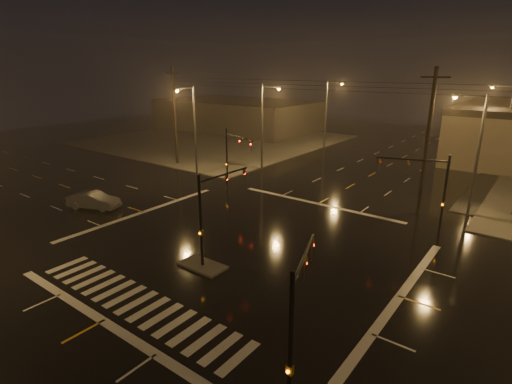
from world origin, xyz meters
TOP-DOWN VIEW (x-y plane):
  - ground at (0.00, 0.00)m, footprint 140.00×140.00m
  - sidewalk_nw at (-30.00, 30.00)m, footprint 36.00×36.00m
  - median_island at (0.00, -4.00)m, footprint 3.00×1.60m
  - crosswalk at (0.00, -9.00)m, footprint 15.00×2.60m
  - stop_bar_near at (0.00, -11.00)m, footprint 16.00×0.50m
  - stop_bar_far at (0.00, 11.00)m, footprint 16.00×0.50m
  - commercial_block at (-35.00, 42.00)m, footprint 30.00×18.00m
  - signal_mast_median at (0.00, -3.07)m, footprint 0.25×4.59m
  - signal_mast_ne at (9.50, 10.14)m, footprint 4.84×1.86m
  - signal_mast_nw at (-9.50, 10.14)m, footprint 4.84×1.86m
  - signal_mast_se at (10.23, -9.75)m, footprint 1.55×3.87m
  - streetlight_1 at (-11.18, 18.00)m, footprint 2.77×0.32m
  - streetlight_2 at (-11.18, 34.00)m, footprint 2.77×0.32m
  - streetlight_3 at (11.18, 16.00)m, footprint 2.77×0.32m
  - streetlight_4 at (11.18, 36.00)m, footprint 2.77×0.32m
  - streetlight_5 at (-16.00, 11.18)m, footprint 0.32×2.77m
  - utility_pole_0 at (-22.00, 14.00)m, footprint 2.20×0.32m
  - utility_pole_1 at (8.00, 14.00)m, footprint 2.20×0.32m
  - car_crossing at (-15.23, -1.97)m, footprint 4.83×3.31m

SIDE VIEW (x-z plane):
  - ground at x=0.00m, z-range 0.00..0.00m
  - crosswalk at x=0.00m, z-range 0.00..0.01m
  - stop_bar_near at x=0.00m, z-range 0.00..0.01m
  - stop_bar_far at x=0.00m, z-range 0.00..0.01m
  - sidewalk_nw at x=-30.00m, z-range 0.00..0.12m
  - median_island at x=0.00m, z-range 0.00..0.15m
  - car_crossing at x=-15.23m, z-range 0.00..1.51m
  - commercial_block at x=-35.00m, z-range 0.00..5.60m
  - signal_mast_se at x=10.23m, z-range 0.71..6.71m
  - signal_mast_median at x=0.00m, z-range 0.75..6.75m
  - signal_mast_ne at x=9.50m, z-range 0.79..6.79m
  - signal_mast_nw at x=-9.50m, z-range 0.79..6.79m
  - streetlight_1 at x=-11.18m, z-range 0.80..10.80m
  - streetlight_2 at x=-11.18m, z-range 0.80..10.80m
  - streetlight_3 at x=11.18m, z-range 0.80..10.80m
  - streetlight_4 at x=11.18m, z-range 0.80..10.80m
  - streetlight_5 at x=-16.00m, z-range 0.80..10.80m
  - utility_pole_0 at x=-22.00m, z-range 0.13..12.13m
  - utility_pole_1 at x=8.00m, z-range 0.13..12.13m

